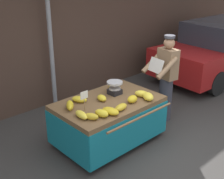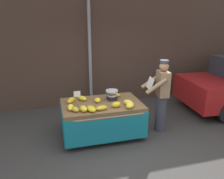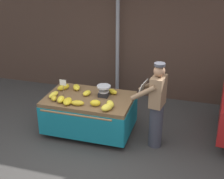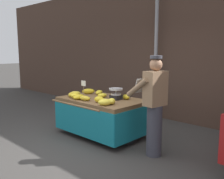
{
  "view_description": "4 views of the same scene",
  "coord_description": "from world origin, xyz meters",
  "views": [
    {
      "loc": [
        -3.4,
        -2.47,
        2.92
      ],
      "look_at": [
        -0.19,
        0.99,
        0.95
      ],
      "focal_mm": 48.35,
      "sensor_mm": 36.0,
      "label": 1
    },
    {
      "loc": [
        -1.35,
        -3.69,
        2.65
      ],
      "look_at": [
        -0.11,
        0.81,
        1.14
      ],
      "focal_mm": 36.63,
      "sensor_mm": 36.0,
      "label": 2
    },
    {
      "loc": [
        1.78,
        -4.53,
        3.61
      ],
      "look_at": [
        0.17,
        0.93,
        1.03
      ],
      "focal_mm": 51.22,
      "sensor_mm": 36.0,
      "label": 3
    },
    {
      "loc": [
        3.43,
        -2.72,
        1.8
      ],
      "look_at": [
        -0.07,
        0.99,
        1.01
      ],
      "focal_mm": 40.73,
      "sensor_mm": 36.0,
      "label": 4
    }
  ],
  "objects": [
    {
      "name": "street_pole",
      "position": [
        -0.23,
        2.77,
        1.65
      ],
      "size": [
        0.09,
        0.09,
        3.31
      ],
      "primitive_type": "cylinder",
      "color": "gray",
      "rests_on": "ground"
    },
    {
      "name": "banana_bunch_4",
      "position": [
        -0.39,
        1.02,
        0.84
      ],
      "size": [
        0.18,
        0.24,
        0.1
      ],
      "primitive_type": "ellipsoid",
      "rotation": [
        0.0,
        0.0,
        2.9
      ],
      "color": "yellow",
      "rests_on": "banana_cart"
    },
    {
      "name": "price_sign",
      "position": [
        -0.86,
        0.9,
        1.04
      ],
      "size": [
        0.14,
        0.01,
        0.34
      ],
      "color": "#997A51",
      "rests_on": "banana_cart"
    },
    {
      "name": "banana_bunch_10",
      "position": [
        0.1,
        1.24,
        0.84
      ],
      "size": [
        0.25,
        0.21,
        0.1
      ],
      "primitive_type": "ellipsoid",
      "rotation": [
        0.0,
        0.0,
        1.12
      ],
      "color": "gold",
      "rests_on": "banana_cart"
    },
    {
      "name": "banana_bunch_2",
      "position": [
        -0.94,
        0.62,
        0.84
      ],
      "size": [
        0.2,
        0.24,
        0.1
      ],
      "primitive_type": "ellipsoid",
      "rotation": [
        0.0,
        0.0,
        0.52
      ],
      "color": "gold",
      "rests_on": "banana_cart"
    },
    {
      "name": "banana_bunch_8",
      "position": [
        -1.02,
        0.77,
        0.84
      ],
      "size": [
        0.16,
        0.3,
        0.1
      ],
      "primitive_type": "ellipsoid",
      "rotation": [
        0.0,
        0.0,
        3.02
      ],
      "color": "yellow",
      "rests_on": "banana_cart"
    },
    {
      "name": "banana_bunch_1",
      "position": [
        0.22,
        0.67,
        0.85
      ],
      "size": [
        0.24,
        0.27,
        0.11
      ],
      "primitive_type": "ellipsoid",
      "rotation": [
        0.0,
        0.0,
        0.55
      ],
      "color": "yellow",
      "rests_on": "banana_cart"
    },
    {
      "name": "banana_cart",
      "position": [
        -0.32,
        0.94,
        0.59
      ],
      "size": [
        1.78,
        1.34,
        0.79
      ],
      "color": "brown",
      "rests_on": "ground"
    },
    {
      "name": "banana_bunch_7",
      "position": [
        -0.77,
        0.59,
        0.85
      ],
      "size": [
        0.18,
        0.25,
        0.12
      ],
      "primitive_type": "ellipsoid",
      "rotation": [
        0.0,
        0.0,
        0.18
      ],
      "color": "yellow",
      "rests_on": "banana_cart"
    },
    {
      "name": "vendor_person",
      "position": [
        1.07,
        0.81,
        0.87
      ],
      "size": [
        0.63,
        0.58,
        1.71
      ],
      "color": "#383842",
      "rests_on": "ground"
    },
    {
      "name": "weighing_scale",
      "position": [
        -0.04,
        1.08,
        0.91
      ],
      "size": [
        0.28,
        0.28,
        0.23
      ],
      "color": "black",
      "rests_on": "banana_cart"
    },
    {
      "name": "back_wall",
      "position": [
        0.0,
        3.11,
        1.84
      ],
      "size": [
        16.0,
        0.24,
        3.68
      ],
      "primitive_type": "cube",
      "color": "#473328",
      "rests_on": "ground"
    },
    {
      "name": "banana_bunch_5",
      "position": [
        -0.7,
        1.23,
        0.84
      ],
      "size": [
        0.25,
        0.3,
        0.1
      ],
      "primitive_type": "ellipsoid",
      "rotation": [
        0.0,
        0.0,
        0.53
      ],
      "color": "yellow",
      "rests_on": "banana_cart"
    },
    {
      "name": "banana_bunch_3",
      "position": [
        -0.62,
        0.56,
        0.84
      ],
      "size": [
        0.21,
        0.32,
        0.1
      ],
      "primitive_type": "ellipsoid",
      "rotation": [
        0.0,
        0.0,
        0.18
      ],
      "color": "gold",
      "rests_on": "banana_cart"
    },
    {
      "name": "ground_plane",
      "position": [
        0.0,
        0.0,
        0.0
      ],
      "size": [
        60.0,
        60.0,
        0.0
      ],
      "primitive_type": "plane",
      "color": "#383533"
    },
    {
      "name": "banana_bunch_9",
      "position": [
        -0.4,
        0.55,
        0.84
      ],
      "size": [
        0.27,
        0.17,
        0.1
      ],
      "primitive_type": "ellipsoid",
      "rotation": [
        0.0,
        0.0,
        1.75
      ],
      "color": "gold",
      "rests_on": "banana_cart"
    },
    {
      "name": "banana_bunch_0",
      "position": [
        -0.96,
        1.13,
        0.85
      ],
      "size": [
        0.26,
        0.3,
        0.12
      ],
      "primitive_type": "ellipsoid",
      "rotation": [
        0.0,
        0.0,
        2.54
      ],
      "color": "gold",
      "rests_on": "banana_cart"
    },
    {
      "name": "banana_bunch_6",
      "position": [
        -0.07,
        0.62,
        0.85
      ],
      "size": [
        0.23,
        0.18,
        0.12
      ],
      "primitive_type": "ellipsoid",
      "rotation": [
        0.0,
        0.0,
        1.78
      ],
      "color": "gold",
      "rests_on": "banana_cart"
    },
    {
      "name": "banana_bunch_11",
      "position": [
        0.2,
        0.51,
        0.86
      ],
      "size": [
        0.27,
        0.31,
        0.12
      ],
      "primitive_type": "ellipsoid",
      "rotation": [
        0.0,
        0.0,
        2.64
      ],
      "color": "yellow",
      "rests_on": "banana_cart"
    }
  ]
}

